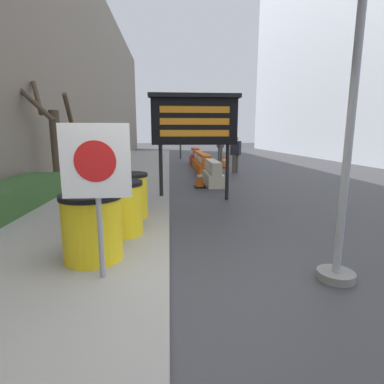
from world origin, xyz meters
TOP-DOWN VIEW (x-y plane):
  - ground_plane at (0.00, 0.00)m, footprint 120.00×120.00m
  - building_left_facade at (-4.18, 9.80)m, footprint 0.40×50.40m
  - hedge_strip at (-3.38, 3.41)m, footprint 0.90×4.06m
  - bare_tree at (-3.40, 6.27)m, footprint 1.53×1.59m
  - barrel_drum_foreground at (-0.98, 0.78)m, footprint 0.77×0.77m
  - barrel_drum_middle at (-0.80, 1.78)m, footprint 0.77×0.77m
  - barrel_drum_back at (-0.79, 2.79)m, footprint 0.77×0.77m
  - warning_sign at (-0.76, 0.23)m, footprint 0.73×0.08m
  - message_board at (0.67, 4.83)m, footprint 2.32×0.36m
  - jersey_barrier_cream at (1.52, 7.33)m, footprint 0.54×1.98m
  - jersey_barrier_orange_far at (1.52, 9.83)m, footprint 0.61×1.92m
  - jersey_barrier_orange_near at (1.52, 12.33)m, footprint 0.50×2.20m
  - jersey_barrier_red_striped at (1.52, 14.70)m, footprint 0.56×1.73m
  - traffic_cone_near at (1.01, 6.76)m, footprint 0.38×0.38m
  - traffic_cone_mid at (2.86, 12.57)m, footprint 0.41×0.41m
  - traffic_light_near_curb at (0.81, 18.72)m, footprint 0.28×0.45m
  - pedestrian_worker at (3.43, 17.08)m, footprint 0.45×0.55m
  - pedestrian_passerby at (3.04, 10.59)m, footprint 0.51×0.46m
  - steel_pole_right at (2.01, 0.23)m, footprint 0.44×0.44m

SIDE VIEW (x-z plane):
  - ground_plane at x=0.00m, z-range 0.00..0.00m
  - traffic_cone_near at x=1.01m, z-range -0.01..0.66m
  - traffic_cone_mid at x=2.86m, z-range -0.01..0.72m
  - jersey_barrier_cream at x=1.52m, z-range -0.05..0.78m
  - jersey_barrier_orange_near at x=1.52m, z-range -0.05..0.83m
  - jersey_barrier_orange_far at x=1.52m, z-range -0.05..0.84m
  - jersey_barrier_red_striped at x=1.52m, z-range -0.06..0.89m
  - hedge_strip at x=-3.38m, z-range 0.13..0.72m
  - barrel_drum_foreground at x=-0.98m, z-range 0.13..1.00m
  - barrel_drum_middle at x=-0.80m, z-range 0.13..1.00m
  - barrel_drum_back at x=-0.79m, z-range 0.13..1.00m
  - pedestrian_passerby at x=3.04m, z-range 0.15..1.81m
  - steel_pole_right at x=2.01m, z-range -0.65..2.63m
  - pedestrian_worker at x=3.43m, z-range 0.16..1.98m
  - warning_sign at x=-0.76m, z-range 0.48..2.20m
  - bare_tree at x=-3.40m, z-range 0.06..3.22m
  - message_board at x=0.67m, z-range 0.70..3.43m
  - traffic_light_near_curb at x=0.81m, z-range 0.80..4.30m
  - building_left_facade at x=-4.18m, z-range 0.00..10.31m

